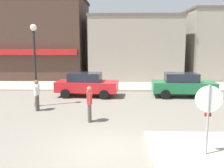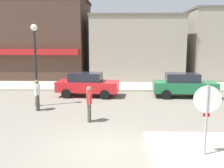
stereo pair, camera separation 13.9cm
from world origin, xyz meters
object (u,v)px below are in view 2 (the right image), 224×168
lamp_post (35,53)px  pedestrian_crossing_far (89,103)px  pedestrian_crossing_near (37,94)px  parked_car_nearest (87,84)px  parked_car_second (184,85)px  stop_sign (207,111)px

lamp_post → pedestrian_crossing_far: size_ratio=2.82×
lamp_post → pedestrian_crossing_near: 2.32m
parked_car_nearest → pedestrian_crossing_far: pedestrian_crossing_far is taller
parked_car_nearest → pedestrian_crossing_far: (0.80, -5.62, 0.06)m
lamp_post → pedestrian_crossing_near: (0.33, -0.95, -2.09)m
pedestrian_crossing_near → pedestrian_crossing_far: bearing=-32.7°
lamp_post → parked_car_second: bearing=17.3°
stop_sign → parked_car_second: size_ratio=0.56×
pedestrian_crossing_near → lamp_post: bearing=108.8°
parked_car_nearest → lamp_post: bearing=-131.6°
lamp_post → parked_car_second: lamp_post is taller
parked_car_nearest → parked_car_second: 6.28m
parked_car_nearest → pedestrian_crossing_near: (-2.14, -3.73, 0.06)m
stop_sign → lamp_post: (-7.24, 6.51, 1.44)m
pedestrian_crossing_far → parked_car_nearest: bearing=98.1°
parked_car_second → pedestrian_crossing_far: size_ratio=2.53×
pedestrian_crossing_far → parked_car_second: bearing=45.5°
stop_sign → pedestrian_crossing_far: stop_sign is taller
stop_sign → pedestrian_crossing_far: (-3.97, 3.67, -0.65)m
lamp_post → parked_car_nearest: (2.47, 2.78, -2.15)m
stop_sign → parked_car_nearest: size_ratio=0.56×
lamp_post → parked_car_nearest: lamp_post is taller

